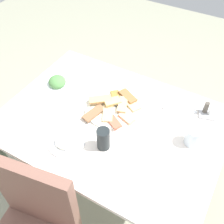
{
  "coord_description": "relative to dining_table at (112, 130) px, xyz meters",
  "views": [
    {
      "loc": [
        -0.49,
        0.85,
        1.85
      ],
      "look_at": [
        0.02,
        -0.03,
        0.77
      ],
      "focal_mm": 43.21,
      "sensor_mm": 36.0,
      "label": 1
    }
  ],
  "objects": [
    {
      "name": "spoon",
      "position": [
        -0.3,
        -0.26,
        0.08
      ],
      "size": [
        0.19,
        0.08,
        0.0
      ],
      "primitive_type": "cube",
      "rotation": [
        0.0,
        0.0,
        0.31
      ],
      "color": "silver",
      "rests_on": "paper_napkin"
    },
    {
      "name": "fork",
      "position": [
        -0.3,
        -0.3,
        0.08
      ],
      "size": [
        0.2,
        0.06,
        0.0
      ],
      "primitive_type": "cube",
      "rotation": [
        0.0,
        0.0,
        0.24
      ],
      "color": "silver",
      "rests_on": "paper_napkin"
    },
    {
      "name": "pide_platter",
      "position": [
        0.04,
        -0.08,
        0.09
      ],
      "size": [
        0.32,
        0.33,
        0.04
      ],
      "color": "white",
      "rests_on": "dining_table"
    },
    {
      "name": "dining_table",
      "position": [
        0.0,
        0.0,
        0.0
      ],
      "size": [
        1.2,
        0.87,
        0.74
      ],
      "color": "silver",
      "rests_on": "ground_plane"
    },
    {
      "name": "drinking_glass",
      "position": [
        -0.43,
        -0.07,
        0.13
      ],
      "size": [
        0.08,
        0.08,
        0.1
      ],
      "primitive_type": "cylinder",
      "color": "silver",
      "rests_on": "dining_table"
    },
    {
      "name": "paper_napkin",
      "position": [
        -0.3,
        -0.28,
        0.08
      ],
      "size": [
        0.14,
        0.14,
        0.0
      ],
      "primitive_type": "cube",
      "rotation": [
        0.0,
        0.0,
        -0.09
      ],
      "color": "white",
      "rests_on": "dining_table"
    },
    {
      "name": "salad_plate_rice",
      "position": [
        0.44,
        -0.09,
        0.1
      ],
      "size": [
        0.2,
        0.2,
        0.07
      ],
      "color": "white",
      "rests_on": "dining_table"
    },
    {
      "name": "ground_plane",
      "position": [
        0.0,
        0.0,
        -0.66
      ],
      "size": [
        6.0,
        6.0,
        0.0
      ],
      "primitive_type": "plane",
      "color": "gray"
    },
    {
      "name": "condiment_caddy",
      "position": [
        -0.44,
        -0.31,
        0.1
      ],
      "size": [
        0.11,
        0.11,
        0.08
      ],
      "color": "#B2B2B7",
      "rests_on": "dining_table"
    },
    {
      "name": "soda_can",
      "position": [
        -0.05,
        0.17,
        0.14
      ],
      "size": [
        0.08,
        0.08,
        0.12
      ],
      "primitive_type": "cylinder",
      "rotation": [
        0.0,
        0.0,
        4.36
      ],
      "color": "black",
      "rests_on": "dining_table"
    },
    {
      "name": "salad_plate_greens",
      "position": [
        0.13,
        0.25,
        0.09
      ],
      "size": [
        0.19,
        0.19,
        0.04
      ],
      "color": "white",
      "rests_on": "dining_table"
    }
  ]
}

